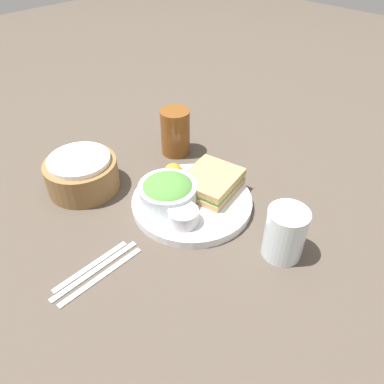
% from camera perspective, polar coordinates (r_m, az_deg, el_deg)
% --- Properties ---
extents(ground_plane, '(4.00, 4.00, 0.00)m').
position_cam_1_polar(ground_plane, '(0.90, 0.00, -2.00)').
color(ground_plane, '#4C4238').
extents(plate, '(0.28, 0.28, 0.02)m').
position_cam_1_polar(plate, '(0.89, 0.00, -1.50)').
color(plate, silver).
rests_on(plate, ground_plane).
extents(sandwich, '(0.16, 0.14, 0.04)m').
position_cam_1_polar(sandwich, '(0.90, 2.92, 1.55)').
color(sandwich, tan).
rests_on(sandwich, plate).
extents(salad_bowl, '(0.14, 0.14, 0.06)m').
position_cam_1_polar(salad_bowl, '(0.86, -3.71, 0.15)').
color(salad_bowl, silver).
rests_on(salad_bowl, plate).
extents(dressing_cup, '(0.07, 0.07, 0.03)m').
position_cam_1_polar(dressing_cup, '(0.81, -1.32, -3.72)').
color(dressing_cup, '#B7B7BC').
rests_on(dressing_cup, plate).
extents(orange_wedge, '(0.05, 0.05, 0.05)m').
position_cam_1_polar(orange_wedge, '(0.93, -2.87, 2.96)').
color(orange_wedge, orange).
rests_on(orange_wedge, plate).
extents(drink_glass, '(0.08, 0.08, 0.13)m').
position_cam_1_polar(drink_glass, '(1.05, -2.55, 9.12)').
color(drink_glass, brown).
rests_on(drink_glass, ground_plane).
extents(bread_basket, '(0.18, 0.18, 0.09)m').
position_cam_1_polar(bread_basket, '(0.97, -16.41, 2.73)').
color(bread_basket, olive).
rests_on(bread_basket, ground_plane).
extents(fork, '(0.19, 0.01, 0.01)m').
position_cam_1_polar(fork, '(0.77, -13.59, -12.28)').
color(fork, '#B2B2B7').
rests_on(fork, ground_plane).
extents(knife, '(0.20, 0.01, 0.01)m').
position_cam_1_polar(knife, '(0.78, -14.37, -11.52)').
color(knife, '#B2B2B7').
rests_on(knife, ground_plane).
extents(spoon, '(0.17, 0.01, 0.01)m').
position_cam_1_polar(spoon, '(0.79, -15.12, -10.78)').
color(spoon, '#B2B2B7').
rests_on(spoon, ground_plane).
extents(water_glass, '(0.08, 0.08, 0.11)m').
position_cam_1_polar(water_glass, '(0.77, 13.98, -6.13)').
color(water_glass, silver).
rests_on(water_glass, ground_plane).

